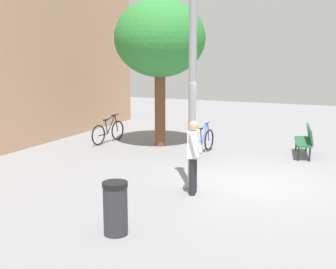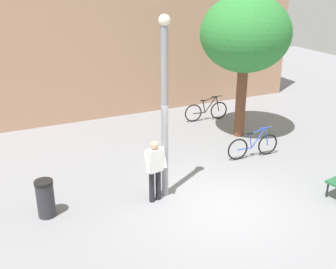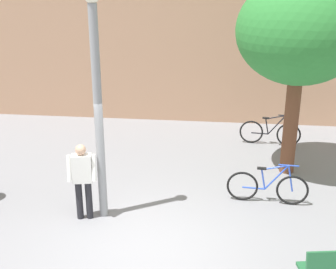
{
  "view_description": "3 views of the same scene",
  "coord_description": "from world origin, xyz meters",
  "px_view_note": "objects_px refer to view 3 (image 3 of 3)",
  "views": [
    {
      "loc": [
        -10.46,
        -2.33,
        3.12
      ],
      "look_at": [
        0.23,
        2.36,
        0.98
      ],
      "focal_mm": 47.16,
      "sensor_mm": 36.0,
      "label": 1
    },
    {
      "loc": [
        -5.08,
        -7.55,
        5.54
      ],
      "look_at": [
        -0.39,
        2.52,
        1.11
      ],
      "focal_mm": 43.8,
      "sensor_mm": 36.0,
      "label": 2
    },
    {
      "loc": [
        1.25,
        -7.01,
        4.92
      ],
      "look_at": [
        0.14,
        2.42,
        1.44
      ],
      "focal_mm": 47.49,
      "sensor_mm": 36.0,
      "label": 3
    }
  ],
  "objects_px": {
    "bicycle_blue": "(268,187)",
    "plaza_tree": "(300,32)",
    "bicycle_black": "(270,132)",
    "person_by_lamppost": "(82,177)",
    "lamppost": "(98,102)"
  },
  "relations": [
    {
      "from": "bicycle_blue",
      "to": "bicycle_black",
      "type": "bearing_deg",
      "value": 83.68
    },
    {
      "from": "bicycle_blue",
      "to": "plaza_tree",
      "type": "bearing_deg",
      "value": 69.38
    },
    {
      "from": "lamppost",
      "to": "plaza_tree",
      "type": "relative_size",
      "value": 0.95
    },
    {
      "from": "plaza_tree",
      "to": "bicycle_blue",
      "type": "relative_size",
      "value": 2.72
    },
    {
      "from": "person_by_lamppost",
      "to": "bicycle_blue",
      "type": "distance_m",
      "value": 4.09
    },
    {
      "from": "lamppost",
      "to": "bicycle_black",
      "type": "xyz_separation_m",
      "value": [
        3.93,
        4.64,
        -2.13
      ]
    },
    {
      "from": "plaza_tree",
      "to": "bicycle_black",
      "type": "xyz_separation_m",
      "value": [
        -0.26,
        1.91,
        -3.21
      ]
    },
    {
      "from": "bicycle_black",
      "to": "bicycle_blue",
      "type": "xyz_separation_m",
      "value": [
        -0.41,
        -3.68,
        0.0
      ]
    },
    {
      "from": "lamppost",
      "to": "person_by_lamppost",
      "type": "bearing_deg",
      "value": -153.89
    },
    {
      "from": "person_by_lamppost",
      "to": "plaza_tree",
      "type": "height_order",
      "value": "plaza_tree"
    },
    {
      "from": "person_by_lamppost",
      "to": "plaza_tree",
      "type": "bearing_deg",
      "value": 32.59
    },
    {
      "from": "lamppost",
      "to": "bicycle_blue",
      "type": "xyz_separation_m",
      "value": [
        3.53,
        0.97,
        -2.13
      ]
    },
    {
      "from": "lamppost",
      "to": "bicycle_blue",
      "type": "bearing_deg",
      "value": 15.3
    },
    {
      "from": "bicycle_black",
      "to": "bicycle_blue",
      "type": "bearing_deg",
      "value": -96.32
    },
    {
      "from": "plaza_tree",
      "to": "bicycle_blue",
      "type": "bearing_deg",
      "value": -110.62
    }
  ]
}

